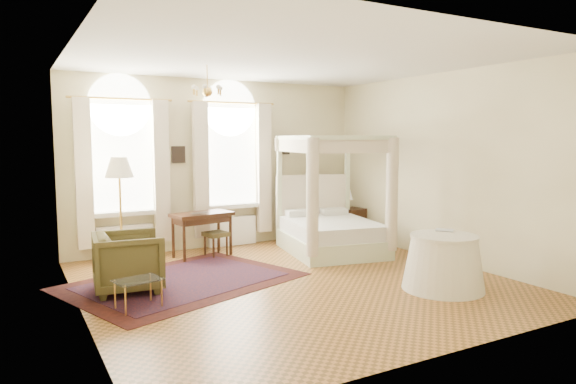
{
  "coord_description": "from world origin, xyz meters",
  "views": [
    {
      "loc": [
        -3.74,
        -6.56,
        2.16
      ],
      "look_at": [
        0.11,
        0.4,
        1.32
      ],
      "focal_mm": 32.0,
      "sensor_mm": 36.0,
      "label": 1
    }
  ],
  "objects_px": {
    "nightstand": "(352,224)",
    "stool": "(216,236)",
    "coffee_table": "(138,282)",
    "side_table": "(443,263)",
    "floor_lamp": "(119,173)",
    "armchair": "(128,262)",
    "canopy_bed": "(332,226)",
    "writing_desk": "(202,219)"
  },
  "relations": [
    {
      "from": "nightstand",
      "to": "stool",
      "type": "xyz_separation_m",
      "value": [
        -3.11,
        -0.05,
        0.04
      ]
    },
    {
      "from": "nightstand",
      "to": "stool",
      "type": "bearing_deg",
      "value": -179.17
    },
    {
      "from": "coffee_table",
      "to": "side_table",
      "type": "height_order",
      "value": "side_table"
    },
    {
      "from": "floor_lamp",
      "to": "armchair",
      "type": "bearing_deg",
      "value": -97.89
    },
    {
      "from": "canopy_bed",
      "to": "floor_lamp",
      "type": "height_order",
      "value": "canopy_bed"
    },
    {
      "from": "writing_desk",
      "to": "stool",
      "type": "bearing_deg",
      "value": -18.88
    },
    {
      "from": "nightstand",
      "to": "side_table",
      "type": "xyz_separation_m",
      "value": [
        -1.02,
        -3.61,
        0.05
      ]
    },
    {
      "from": "canopy_bed",
      "to": "coffee_table",
      "type": "bearing_deg",
      "value": -159.16
    },
    {
      "from": "coffee_table",
      "to": "armchair",
      "type": "bearing_deg",
      "value": 86.27
    },
    {
      "from": "nightstand",
      "to": "stool",
      "type": "distance_m",
      "value": 3.11
    },
    {
      "from": "armchair",
      "to": "writing_desk",
      "type": "bearing_deg",
      "value": -40.3
    },
    {
      "from": "canopy_bed",
      "to": "armchair",
      "type": "bearing_deg",
      "value": -170.08
    },
    {
      "from": "stool",
      "to": "side_table",
      "type": "xyz_separation_m",
      "value": [
        2.09,
        -3.57,
        0.02
      ]
    },
    {
      "from": "canopy_bed",
      "to": "nightstand",
      "type": "height_order",
      "value": "canopy_bed"
    },
    {
      "from": "writing_desk",
      "to": "armchair",
      "type": "relative_size",
      "value": 1.24
    },
    {
      "from": "canopy_bed",
      "to": "coffee_table",
      "type": "relative_size",
      "value": 3.68
    },
    {
      "from": "canopy_bed",
      "to": "side_table",
      "type": "xyz_separation_m",
      "value": [
        0.07,
        -2.77,
        -0.11
      ]
    },
    {
      "from": "stool",
      "to": "armchair",
      "type": "xyz_separation_m",
      "value": [
        -1.88,
        -1.48,
        0.05
      ]
    },
    {
      "from": "stool",
      "to": "armchair",
      "type": "relative_size",
      "value": 0.49
    },
    {
      "from": "floor_lamp",
      "to": "coffee_table",
      "type": "bearing_deg",
      "value": -96.53
    },
    {
      "from": "canopy_bed",
      "to": "armchair",
      "type": "relative_size",
      "value": 2.48
    },
    {
      "from": "armchair",
      "to": "coffee_table",
      "type": "distance_m",
      "value": 0.83
    },
    {
      "from": "armchair",
      "to": "floor_lamp",
      "type": "bearing_deg",
      "value": -1.77
    },
    {
      "from": "side_table",
      "to": "armchair",
      "type": "bearing_deg",
      "value": 152.27
    },
    {
      "from": "nightstand",
      "to": "side_table",
      "type": "relative_size",
      "value": 0.58
    },
    {
      "from": "nightstand",
      "to": "coffee_table",
      "type": "bearing_deg",
      "value": -154.99
    },
    {
      "from": "armchair",
      "to": "side_table",
      "type": "relative_size",
      "value": 0.8
    },
    {
      "from": "stool",
      "to": "side_table",
      "type": "height_order",
      "value": "side_table"
    },
    {
      "from": "floor_lamp",
      "to": "side_table",
      "type": "relative_size",
      "value": 1.59
    },
    {
      "from": "coffee_table",
      "to": "side_table",
      "type": "relative_size",
      "value": 0.54
    },
    {
      "from": "stool",
      "to": "floor_lamp",
      "type": "distance_m",
      "value": 2.05
    },
    {
      "from": "canopy_bed",
      "to": "floor_lamp",
      "type": "bearing_deg",
      "value": 164.9
    },
    {
      "from": "canopy_bed",
      "to": "stool",
      "type": "distance_m",
      "value": 2.18
    },
    {
      "from": "stool",
      "to": "side_table",
      "type": "distance_m",
      "value": 4.13
    },
    {
      "from": "writing_desk",
      "to": "floor_lamp",
      "type": "xyz_separation_m",
      "value": [
        -1.41,
        0.11,
        0.88
      ]
    },
    {
      "from": "nightstand",
      "to": "armchair",
      "type": "relative_size",
      "value": 0.72
    },
    {
      "from": "side_table",
      "to": "coffee_table",
      "type": "bearing_deg",
      "value": 162.57
    },
    {
      "from": "stool",
      "to": "coffee_table",
      "type": "xyz_separation_m",
      "value": [
        -1.93,
        -2.31,
        -0.03
      ]
    },
    {
      "from": "armchair",
      "to": "floor_lamp",
      "type": "xyz_separation_m",
      "value": [
        0.23,
        1.67,
        1.15
      ]
    },
    {
      "from": "nightstand",
      "to": "coffee_table",
      "type": "height_order",
      "value": "nightstand"
    },
    {
      "from": "canopy_bed",
      "to": "writing_desk",
      "type": "distance_m",
      "value": 2.43
    },
    {
      "from": "writing_desk",
      "to": "armchair",
      "type": "bearing_deg",
      "value": -136.43
    }
  ]
}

